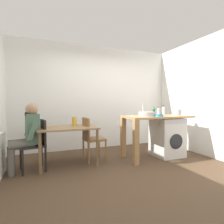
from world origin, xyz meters
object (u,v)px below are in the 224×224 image
Objects in this scene: bottle_squat_brown at (158,111)px; bottle_clear_small at (163,111)px; seated_person at (27,134)px; chair_person_seat at (37,142)px; chair_opposite at (91,137)px; mixing_bowl at (159,115)px; vase at (74,121)px; utensil_crock at (179,112)px; dining_table at (68,132)px; washing_machine at (167,137)px; bottle_tall_green at (154,111)px.

bottle_clear_small is at bearing -25.08° from bottle_squat_brown.
seated_person is at bearing -179.92° from bottle_clear_small.
chair_opposite is (1.02, 0.13, 0.00)m from chair_person_seat.
mixing_bowl reaches higher than chair_person_seat.
vase reaches higher than chair_opposite.
bottle_clear_small is at bearing 171.03° from utensil_crock.
bottle_squat_brown is 1.08× the size of vase.
chair_opposite is 0.75× the size of seated_person.
dining_table is at bearing -90.16° from seated_person.
utensil_crock is (3.10, -0.08, 0.48)m from chair_person_seat.
bottle_squat_brown is (2.60, 0.03, 0.50)m from chair_person_seat.
dining_table is at bearing 174.15° from washing_machine.
utensil_crock reaches higher than dining_table.
bottle_clear_small is (-0.02, 0.11, 0.59)m from washing_machine.
seated_person reaches higher than bottle_tall_green.
seated_person is at bearing -177.64° from bottle_tall_green.
seated_person reaches higher than bottle_clear_small.
chair_person_seat is 4.66× the size of bottle_tall_green.
bottle_tall_green is 1.07× the size of mixing_bowl.
chair_person_seat is at bearing -90.00° from seated_person.
bottle_clear_small is at bearing -99.81° from chair_person_seat.
washing_machine is 2.10m from vase.
chair_person_seat is 1.03m from chair_opposite.
seated_person reaches higher than washing_machine.
dining_table is 0.57m from chair_person_seat.
seated_person is at bearing -165.95° from vase.
chair_opposite is 1.05× the size of washing_machine.
bottle_tall_green is 0.10m from bottle_squat_brown.
chair_opposite is at bearing 171.08° from washing_machine.
bottle_clear_small is 0.47m from mixing_bowl.
chair_opposite is (0.48, 0.04, -0.14)m from dining_table.
bottle_squat_brown is at bearing -4.84° from vase.
chair_opposite is at bearing 174.06° from utensil_crock.
seated_person is 0.90m from vase.
mixing_bowl reaches higher than chair_opposite.
washing_machine is (2.18, -0.22, -0.21)m from dining_table.
seated_person reaches higher than dining_table.
seated_person is at bearing -86.84° from chair_opposite.
chair_person_seat reaches higher than dining_table.
seated_person is 6.13× the size of bottle_squat_brown.
bottle_clear_small is (2.16, -0.11, 0.38)m from dining_table.
vase reaches higher than chair_person_seat.
dining_table is at bearing -90.20° from chair_person_seat.
chair_opposite is at bearing -9.72° from vase.
bottle_squat_brown reaches higher than washing_machine.
chair_person_seat is at bearing -178.08° from bottle_tall_green.
bottle_clear_small is 1.25× the size of vase.
bottle_clear_small is at bearing 80.30° from chair_opposite.
dining_table is 6.07× the size of mixing_bowl.
chair_person_seat is 2.65m from bottle_squat_brown.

